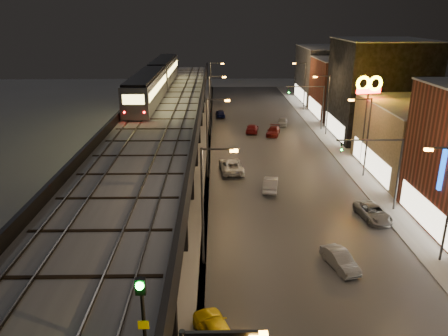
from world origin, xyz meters
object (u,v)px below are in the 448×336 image
object	(u,v)px
car_mid_dark	(252,129)
car_onc_red	(283,122)
car_mid_silver	(231,166)
car_taxi	(215,331)
car_onc_silver	(340,260)
car_onc_white	(273,132)
car_onc_dark	(373,213)
subway_train	(156,78)
car_far_white	(220,114)
car_near_white	(271,184)
rail_signal	(142,302)

from	to	relation	value
car_mid_dark	car_onc_red	world-z (taller)	car_mid_dark
car_mid_silver	car_onc_red	bearing A→B (deg)	-118.14
car_taxi	car_onc_silver	bearing A→B (deg)	-159.96
car_onc_white	car_onc_dark	bearing A→B (deg)	-64.94
subway_train	car_far_white	xyz separation A→B (m)	(9.53, 11.30, -7.86)
subway_train	car_taxi	size ratio (longest dim) A/B	8.94
car_near_white	car_mid_silver	world-z (taller)	car_mid_silver
car_onc_silver	car_taxi	bearing A→B (deg)	-156.28
car_mid_dark	car_near_white	bearing A→B (deg)	99.09
car_taxi	car_mid_silver	distance (m)	28.01
subway_train	car_taxi	distance (m)	46.78
car_near_white	car_onc_silver	xyz separation A→B (m)	(3.29, -14.88, -0.05)
rail_signal	car_onc_dark	world-z (taller)	rail_signal
car_near_white	car_onc_silver	bearing A→B (deg)	112.32
car_far_white	car_onc_red	bearing A→B (deg)	143.07
car_taxi	car_mid_silver	world-z (taller)	car_mid_silver
car_onc_silver	car_onc_white	size ratio (longest dim) A/B	0.87
car_far_white	car_onc_silver	world-z (taller)	car_far_white
car_near_white	car_onc_white	distance (m)	21.91
car_mid_dark	car_onc_dark	bearing A→B (deg)	114.46
rail_signal	car_mid_dark	distance (m)	55.19
rail_signal	car_onc_red	world-z (taller)	rail_signal
car_near_white	car_taxi	bearing A→B (deg)	85.38
car_taxi	car_mid_dark	bearing A→B (deg)	-116.38
car_taxi	car_far_white	distance (m)	56.62
car_onc_red	car_mid_dark	bearing A→B (deg)	-128.76
rail_signal	car_onc_dark	size ratio (longest dim) A/B	0.68
car_onc_dark	car_onc_white	world-z (taller)	car_onc_dark
subway_train	car_onc_dark	world-z (taller)	subway_train
car_far_white	car_onc_white	xyz separation A→B (m)	(7.92, -12.61, -0.00)
car_mid_silver	car_mid_dark	xyz separation A→B (m)	(3.87, 17.78, -0.12)
rail_signal	car_mid_silver	world-z (taller)	rail_signal
rail_signal	car_far_white	size ratio (longest dim) A/B	0.84
subway_train	rail_signal	bearing A→B (deg)	-83.19
car_far_white	car_onc_red	world-z (taller)	car_far_white
car_onc_silver	car_onc_dark	xyz separation A→B (m)	(5.11, 7.87, 0.01)
rail_signal	car_onc_silver	distance (m)	21.00
car_onc_white	car_near_white	bearing A→B (deg)	-83.45
car_onc_dark	car_onc_white	size ratio (longest dim) A/B	1.05
car_onc_dark	car_onc_white	bearing A→B (deg)	92.93
car_mid_dark	car_onc_silver	size ratio (longest dim) A/B	1.13
rail_signal	subway_train	bearing A→B (deg)	96.81
car_onc_silver	car_onc_red	bearing A→B (deg)	71.65
car_taxi	car_onc_dark	size ratio (longest dim) A/B	0.94
car_taxi	car_onc_red	xyz separation A→B (m)	(11.09, 50.18, -0.11)
subway_train	car_onc_red	bearing A→B (deg)	13.82
car_mid_silver	subway_train	bearing A→B (deg)	-64.29
car_near_white	car_onc_dark	world-z (taller)	car_near_white
car_onc_white	car_onc_silver	bearing A→B (deg)	-75.14
car_near_white	subway_train	bearing A→B (deg)	-48.02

